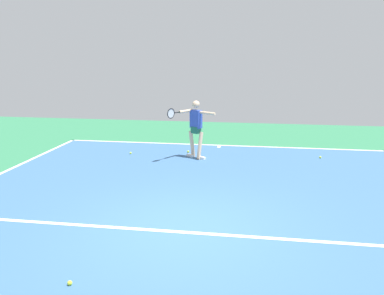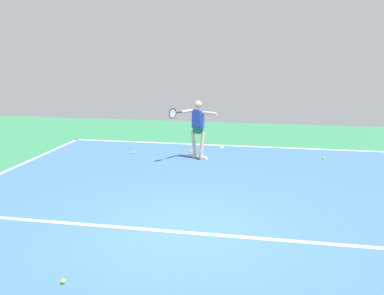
{
  "view_description": "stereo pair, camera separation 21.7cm",
  "coord_description": "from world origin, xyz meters",
  "px_view_note": "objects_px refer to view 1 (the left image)",
  "views": [
    {
      "loc": [
        -1.14,
        6.45,
        3.01
      ],
      "look_at": [
        0.28,
        -2.49,
        0.9
      ],
      "focal_mm": 37.23,
      "sensor_mm": 36.0,
      "label": 1
    },
    {
      "loc": [
        -1.36,
        6.41,
        3.01
      ],
      "look_at": [
        0.28,
        -2.49,
        0.9
      ],
      "focal_mm": 37.23,
      "sensor_mm": 36.0,
      "label": 2
    }
  ],
  "objects_px": {
    "tennis_player": "(195,125)",
    "tennis_ball_by_baseline": "(320,157)",
    "tennis_ball_centre_court": "(188,152)",
    "tennis_ball_near_player": "(70,283)",
    "tennis_ball_by_sideline": "(131,153)"
  },
  "relations": [
    {
      "from": "tennis_player",
      "to": "tennis_ball_by_baseline",
      "type": "bearing_deg",
      "value": -139.86
    },
    {
      "from": "tennis_ball_centre_court",
      "to": "tennis_ball_near_player",
      "type": "distance_m",
      "value": 7.59
    },
    {
      "from": "tennis_ball_near_player",
      "to": "tennis_ball_by_sideline",
      "type": "height_order",
      "value": "same"
    },
    {
      "from": "tennis_player",
      "to": "tennis_ball_by_baseline",
      "type": "distance_m",
      "value": 3.86
    },
    {
      "from": "tennis_ball_by_baseline",
      "to": "tennis_ball_centre_court",
      "type": "bearing_deg",
      "value": -1.29
    },
    {
      "from": "tennis_ball_centre_court",
      "to": "tennis_ball_by_baseline",
      "type": "distance_m",
      "value": 4.02
    },
    {
      "from": "tennis_ball_by_baseline",
      "to": "tennis_ball_by_sideline",
      "type": "xyz_separation_m",
      "value": [
        5.76,
        0.38,
        0.0
      ]
    },
    {
      "from": "tennis_player",
      "to": "tennis_ball_by_sideline",
      "type": "distance_m",
      "value": 2.28
    },
    {
      "from": "tennis_player",
      "to": "tennis_ball_by_sideline",
      "type": "xyz_separation_m",
      "value": [
        2.06,
        -0.17,
        -0.96
      ]
    },
    {
      "from": "tennis_ball_by_baseline",
      "to": "tennis_ball_by_sideline",
      "type": "distance_m",
      "value": 5.77
    },
    {
      "from": "tennis_ball_by_baseline",
      "to": "tennis_ball_by_sideline",
      "type": "height_order",
      "value": "same"
    },
    {
      "from": "tennis_ball_by_baseline",
      "to": "tennis_ball_near_player",
      "type": "bearing_deg",
      "value": 59.86
    },
    {
      "from": "tennis_ball_near_player",
      "to": "tennis_ball_by_sideline",
      "type": "relative_size",
      "value": 1.0
    },
    {
      "from": "tennis_player",
      "to": "tennis_ball_near_player",
      "type": "distance_m",
      "value": 7.04
    },
    {
      "from": "tennis_ball_near_player",
      "to": "tennis_ball_by_sideline",
      "type": "distance_m",
      "value": 7.25
    }
  ]
}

